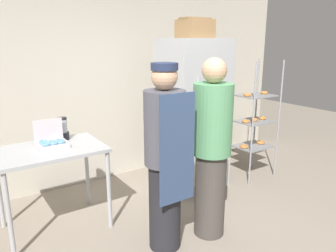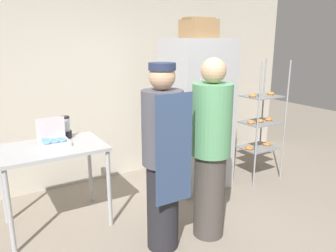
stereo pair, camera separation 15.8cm
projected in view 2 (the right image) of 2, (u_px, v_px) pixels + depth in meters
back_wall at (106, 70)px, 4.46m from camera, size 6.40×0.12×3.06m
refrigerator at (197, 115)px, 4.27m from camera, size 0.78×0.71×1.95m
baking_rack at (260, 122)px, 4.55m from camera, size 0.55×0.44×1.67m
prep_counter at (53, 156)px, 3.35m from camera, size 1.03×0.71×0.88m
donut_box at (54, 141)px, 3.33m from camera, size 0.29×0.23×0.27m
blender_pitcher at (66, 128)px, 3.58m from camera, size 0.13×0.13×0.24m
cardboard_storage_box at (199, 28)px, 3.90m from camera, size 0.36×0.35×0.24m
person_baker at (163, 157)px, 2.94m from camera, size 0.37×0.39×1.74m
person_customer at (211, 150)px, 3.13m from camera, size 0.38×0.38×1.78m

